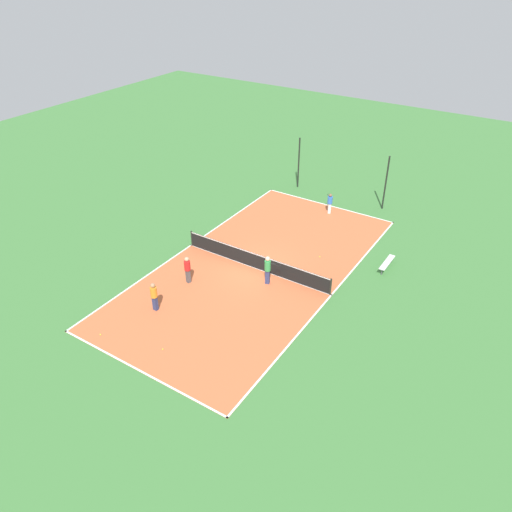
{
  "coord_description": "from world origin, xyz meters",
  "views": [
    {
      "loc": [
        13.74,
        -21.46,
        17.05
      ],
      "look_at": [
        0.0,
        0.0,
        0.9
      ],
      "focal_mm": 35.0,
      "sensor_mm": 36.0,
      "label": 1
    }
  ],
  "objects_px": {
    "player_near_blue": "(330,202)",
    "tennis_ball_far_baseline": "(163,349)",
    "player_center_orange": "(154,295)",
    "tennis_ball_left_sideline": "(100,335)",
    "fence_post_back_right": "(386,183)",
    "player_coach_red": "(187,268)",
    "player_far_green": "(268,268)",
    "tennis_net": "(256,261)",
    "bench": "(387,263)",
    "tennis_ball_right_alley": "(320,257)",
    "fence_post_back_left": "(299,163)"
  },
  "relations": [
    {
      "from": "player_near_blue",
      "to": "tennis_ball_far_baseline",
      "type": "distance_m",
      "value": 17.71
    },
    {
      "from": "tennis_ball_far_baseline",
      "to": "player_center_orange",
      "type": "bearing_deg",
      "value": 138.07
    },
    {
      "from": "tennis_ball_left_sideline",
      "to": "fence_post_back_right",
      "type": "relative_size",
      "value": 0.02
    },
    {
      "from": "player_coach_red",
      "to": "player_far_green",
      "type": "relative_size",
      "value": 0.94
    },
    {
      "from": "tennis_net",
      "to": "bench",
      "type": "height_order",
      "value": "tennis_net"
    },
    {
      "from": "fence_post_back_right",
      "to": "tennis_ball_right_alley",
      "type": "bearing_deg",
      "value": -95.67
    },
    {
      "from": "fence_post_back_right",
      "to": "player_coach_red",
      "type": "bearing_deg",
      "value": -111.88
    },
    {
      "from": "bench",
      "to": "fence_post_back_right",
      "type": "relative_size",
      "value": 0.47
    },
    {
      "from": "bench",
      "to": "player_near_blue",
      "type": "height_order",
      "value": "player_near_blue"
    },
    {
      "from": "bench",
      "to": "player_center_orange",
      "type": "distance_m",
      "value": 14.1
    },
    {
      "from": "bench",
      "to": "tennis_ball_left_sideline",
      "type": "relative_size",
      "value": 28.49
    },
    {
      "from": "player_near_blue",
      "to": "fence_post_back_right",
      "type": "height_order",
      "value": "fence_post_back_right"
    },
    {
      "from": "tennis_net",
      "to": "player_coach_red",
      "type": "distance_m",
      "value": 4.26
    },
    {
      "from": "fence_post_back_right",
      "to": "bench",
      "type": "bearing_deg",
      "value": -67.69
    },
    {
      "from": "player_far_green",
      "to": "tennis_ball_left_sideline",
      "type": "relative_size",
      "value": 26.9
    },
    {
      "from": "player_center_orange",
      "to": "player_near_blue",
      "type": "bearing_deg",
      "value": 81.48
    },
    {
      "from": "tennis_ball_far_baseline",
      "to": "fence_post_back_left",
      "type": "xyz_separation_m",
      "value": [
        -3.65,
        20.53,
        2.01
      ]
    },
    {
      "from": "tennis_ball_far_baseline",
      "to": "fence_post_back_left",
      "type": "bearing_deg",
      "value": 100.08
    },
    {
      "from": "tennis_net",
      "to": "fence_post_back_right",
      "type": "xyz_separation_m",
      "value": [
        3.61,
        11.96,
        1.5
      ]
    },
    {
      "from": "tennis_ball_right_alley",
      "to": "tennis_ball_left_sideline",
      "type": "xyz_separation_m",
      "value": [
        -6.12,
        -12.73,
        0.0
      ]
    },
    {
      "from": "player_coach_red",
      "to": "tennis_ball_left_sideline",
      "type": "distance_m",
      "value": 6.22
    },
    {
      "from": "bench",
      "to": "player_far_green",
      "type": "height_order",
      "value": "player_far_green"
    },
    {
      "from": "tennis_ball_far_baseline",
      "to": "bench",
      "type": "bearing_deg",
      "value": 62.56
    },
    {
      "from": "player_far_green",
      "to": "fence_post_back_right",
      "type": "height_order",
      "value": "fence_post_back_right"
    },
    {
      "from": "player_coach_red",
      "to": "tennis_ball_far_baseline",
      "type": "height_order",
      "value": "player_coach_red"
    },
    {
      "from": "player_near_blue",
      "to": "player_center_orange",
      "type": "relative_size",
      "value": 0.88
    },
    {
      "from": "tennis_net",
      "to": "fence_post_back_left",
      "type": "xyz_separation_m",
      "value": [
        -3.61,
        11.96,
        1.5
      ]
    },
    {
      "from": "tennis_net",
      "to": "player_center_orange",
      "type": "xyz_separation_m",
      "value": [
        -2.41,
        -6.37,
        0.45
      ]
    },
    {
      "from": "player_center_orange",
      "to": "tennis_ball_far_baseline",
      "type": "height_order",
      "value": "player_center_orange"
    },
    {
      "from": "player_coach_red",
      "to": "tennis_ball_far_baseline",
      "type": "bearing_deg",
      "value": -45.77
    },
    {
      "from": "player_near_blue",
      "to": "tennis_ball_far_baseline",
      "type": "xyz_separation_m",
      "value": [
        -0.54,
        -17.69,
        -0.84
      ]
    },
    {
      "from": "tennis_ball_far_baseline",
      "to": "fence_post_back_right",
      "type": "distance_m",
      "value": 20.94
    },
    {
      "from": "bench",
      "to": "fence_post_back_left",
      "type": "xyz_separation_m",
      "value": [
        -10.35,
        7.62,
        1.67
      ]
    },
    {
      "from": "player_center_orange",
      "to": "tennis_ball_left_sideline",
      "type": "distance_m",
      "value": 3.39
    },
    {
      "from": "tennis_net",
      "to": "player_near_blue",
      "type": "distance_m",
      "value": 9.14
    },
    {
      "from": "player_center_orange",
      "to": "bench",
      "type": "bearing_deg",
      "value": 51.88
    },
    {
      "from": "bench",
      "to": "player_center_orange",
      "type": "height_order",
      "value": "player_center_orange"
    },
    {
      "from": "player_far_green",
      "to": "player_coach_red",
      "type": "bearing_deg",
      "value": -167.61
    },
    {
      "from": "player_coach_red",
      "to": "tennis_ball_far_baseline",
      "type": "relative_size",
      "value": 25.36
    },
    {
      "from": "player_far_green",
      "to": "player_center_orange",
      "type": "relative_size",
      "value": 1.05
    },
    {
      "from": "player_center_orange",
      "to": "tennis_ball_far_baseline",
      "type": "distance_m",
      "value": 3.42
    },
    {
      "from": "player_far_green",
      "to": "fence_post_back_right",
      "type": "distance_m",
      "value": 13.15
    },
    {
      "from": "tennis_ball_left_sideline",
      "to": "tennis_net",
      "type": "bearing_deg",
      "value": 70.42
    },
    {
      "from": "player_near_blue",
      "to": "fence_post_back_right",
      "type": "distance_m",
      "value": 4.32
    },
    {
      "from": "fence_post_back_left",
      "to": "player_near_blue",
      "type": "bearing_deg",
      "value": -34.19
    },
    {
      "from": "player_far_green",
      "to": "tennis_ball_far_baseline",
      "type": "height_order",
      "value": "player_far_green"
    },
    {
      "from": "player_far_green",
      "to": "fence_post_back_left",
      "type": "height_order",
      "value": "fence_post_back_left"
    },
    {
      "from": "tennis_net",
      "to": "tennis_ball_far_baseline",
      "type": "relative_size",
      "value": 148.42
    },
    {
      "from": "tennis_ball_far_baseline",
      "to": "fence_post_back_left",
      "type": "relative_size",
      "value": 0.02
    },
    {
      "from": "player_coach_red",
      "to": "tennis_net",
      "type": "bearing_deg",
      "value": 70.7
    }
  ]
}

